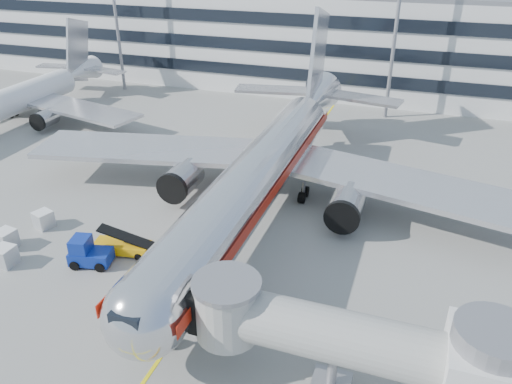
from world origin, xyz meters
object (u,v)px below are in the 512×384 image
(belt_loader, at_px, (122,246))
(cargo_container_front, at_px, (5,256))
(cargo_container_left, at_px, (44,219))
(cargo_container_right, at_px, (6,239))
(baggage_tug, at_px, (88,253))
(main_jet, at_px, (266,165))
(ramp_worker, at_px, (74,251))

(belt_loader, height_order, cargo_container_front, belt_loader)
(cargo_container_left, distance_m, cargo_container_right, 3.75)
(baggage_tug, xyz_separation_m, cargo_container_front, (-6.20, -2.24, -0.23))
(main_jet, distance_m, cargo_container_left, 20.58)
(belt_loader, bearing_deg, main_jet, 53.54)
(belt_loader, xyz_separation_m, cargo_container_right, (-9.60, -2.48, 0.13))
(belt_loader, xyz_separation_m, cargo_container_front, (-7.81, -4.50, 0.14))
(belt_loader, relative_size, ramp_worker, 2.43)
(main_jet, xyz_separation_m, cargo_container_left, (-17.43, -10.38, -3.47))
(belt_loader, height_order, cargo_container_left, belt_loader)
(baggage_tug, bearing_deg, cargo_container_front, -160.11)
(cargo_container_front, xyz_separation_m, ramp_worker, (4.93, 2.12, 0.22))
(cargo_container_left, bearing_deg, cargo_container_right, -101.19)
(belt_loader, distance_m, baggage_tug, 2.80)
(cargo_container_front, bearing_deg, cargo_container_left, 100.48)
(main_jet, distance_m, cargo_container_front, 23.20)
(cargo_container_front, bearing_deg, ramp_worker, 23.29)
(main_jet, height_order, belt_loader, main_jet)
(belt_loader, distance_m, cargo_container_right, 9.91)
(main_jet, bearing_deg, cargo_container_left, -149.22)
(cargo_container_front, bearing_deg, main_jet, 44.48)
(baggage_tug, bearing_deg, cargo_container_left, 154.52)
(cargo_container_left, bearing_deg, ramp_worker, -30.85)
(baggage_tug, height_order, ramp_worker, baggage_tug)
(belt_loader, bearing_deg, baggage_tug, -125.67)
(cargo_container_right, relative_size, ramp_worker, 0.81)
(belt_loader, distance_m, ramp_worker, 3.75)
(baggage_tug, relative_size, ramp_worker, 1.71)
(main_jet, relative_size, baggage_tug, 14.53)
(cargo_container_right, bearing_deg, cargo_container_left, 78.81)
(baggage_tug, distance_m, ramp_worker, 1.27)
(main_jet, distance_m, cargo_container_right, 23.22)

